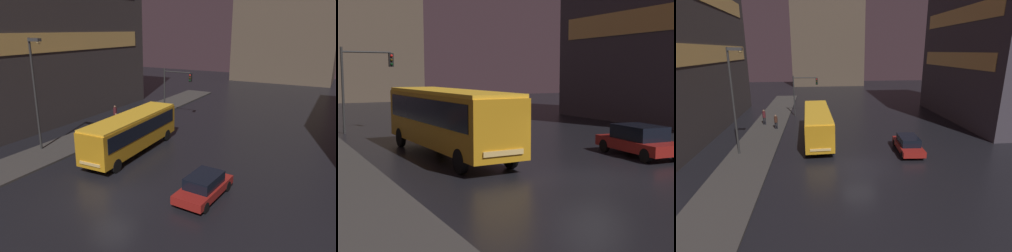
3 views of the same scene
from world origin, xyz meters
The scene contains 5 objects.
ground_plane centered at (0.00, 0.00, 0.00)m, with size 120.00×120.00×0.00m, color black.
building_far_backdrop centered at (0.10, 54.16, 13.25)m, with size 18.07×12.00×26.50m.
bus_near centered at (-3.19, 6.82, 1.93)m, with size 2.83×10.66×3.13m.
car_taxi centered at (4.81, 2.65, 0.75)m, with size 2.23×4.58×1.47m.
traffic_light_main centered at (-5.03, 17.57, 3.79)m, with size 3.38×0.35×5.55m.
Camera 2 is at (-11.00, -13.76, 3.97)m, focal length 50.00 mm.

